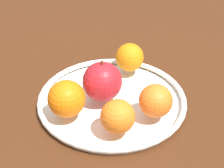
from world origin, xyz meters
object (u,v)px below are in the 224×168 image
object	(u,v)px
orange_center	(67,99)
orange_back_left	(130,57)
apple	(102,81)
orange_front_left	(154,102)
orange_back_right	(118,117)
fruit_bowl	(112,99)

from	to	relation	value
orange_center	orange_back_left	bearing A→B (deg)	87.27
apple	orange_front_left	size ratio (longest dim) A/B	1.37
orange_back_left	orange_front_left	world-z (taller)	same
orange_back_right	orange_center	distance (cm)	10.68
orange_back_right	orange_front_left	distance (cm)	8.12
orange_back_left	orange_back_right	distance (cm)	20.91
orange_back_left	orange_back_right	bearing A→B (deg)	-62.83
fruit_bowl	orange_back_left	world-z (taller)	orange_back_left
orange_center	orange_back_right	bearing A→B (deg)	9.77
apple	orange_back_left	xyz separation A→B (cm)	(-1.46, 12.35, -0.79)
apple	orange_back_left	bearing A→B (deg)	96.74
fruit_bowl	apple	size ratio (longest dim) A/B	3.52
fruit_bowl	orange_back_right	distance (cm)	11.19
orange_back_left	orange_back_right	xyz separation A→B (cm)	(9.55, -18.60, -0.08)
fruit_bowl	orange_back_left	bearing A→B (deg)	104.09
apple	orange_back_right	size ratio (longest dim) A/B	1.40
fruit_bowl	orange_back_right	bearing A→B (deg)	-48.91
orange_center	orange_front_left	bearing A→B (deg)	33.70
orange_back_left	orange_center	xyz separation A→B (cm)	(-0.97, -20.41, 0.37)
orange_back_left	orange_center	distance (cm)	20.44
fruit_bowl	orange_back_right	xyz separation A→B (cm)	(6.85, -7.86, 4.05)
apple	orange_back_right	world-z (taller)	apple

